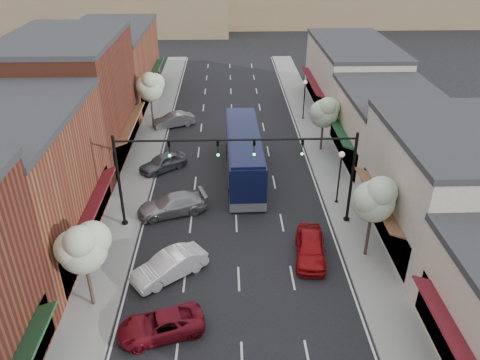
{
  "coord_description": "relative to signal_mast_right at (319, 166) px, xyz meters",
  "views": [
    {
      "loc": [
        -0.59,
        -20.04,
        19.16
      ],
      "look_at": [
        0.34,
        10.5,
        2.2
      ],
      "focal_mm": 35.0,
      "sensor_mm": 36.0,
      "label": 1
    }
  ],
  "objects": [
    {
      "name": "tree_left_near",
      "position": [
        -13.87,
        -8.05,
        -0.4
      ],
      "size": [
        2.85,
        2.65,
        5.69
      ],
      "color": "#47382B",
      "rests_on": "ground"
    },
    {
      "name": "bldg_left_midnear",
      "position": [
        -19.85,
        -2.0,
        0.03
      ],
      "size": [
        10.14,
        14.1,
        9.4
      ],
      "color": "brown",
      "rests_on": "ground"
    },
    {
      "name": "bldg_right_midnear",
      "position": [
        8.1,
        -2.0,
        -0.72
      ],
      "size": [
        9.14,
        12.1,
        7.9
      ],
      "color": "beige",
      "rests_on": "ground"
    },
    {
      "name": "hill_near",
      "position": [
        -30.62,
        70.0,
        -0.62
      ],
      "size": [
        50.0,
        20.0,
        8.0
      ],
      "primitive_type": "cube",
      "color": "#7A6647",
      "rests_on": "ground"
    },
    {
      "name": "sidewalk_right",
      "position": [
        2.78,
        10.5,
        -4.55
      ],
      "size": [
        2.8,
        73.0,
        0.15
      ],
      "primitive_type": "cube",
      "color": "gray",
      "rests_on": "ground"
    },
    {
      "name": "parked_car_b",
      "position": [
        -9.82,
        -5.59,
        -3.84
      ],
      "size": [
        4.77,
        4.21,
        1.56
      ],
      "primitive_type": "imported",
      "rotation": [
        0.0,
        0.0,
        -0.91
      ],
      "color": "white",
      "rests_on": "ground"
    },
    {
      "name": "parked_car_c",
      "position": [
        -10.37,
        1.49,
        -3.88
      ],
      "size": [
        5.53,
        3.56,
        1.49
      ],
      "primitive_type": "imported",
      "rotation": [
        0.0,
        0.0,
        -1.26
      ],
      "color": "#99989D",
      "rests_on": "ground"
    },
    {
      "name": "tree_left_far",
      "position": [
        -13.87,
        17.95,
        -0.02
      ],
      "size": [
        2.85,
        2.65,
        6.13
      ],
      "color": "#47382B",
      "rests_on": "ground"
    },
    {
      "name": "bldg_right_far",
      "position": [
        8.09,
        24.0,
        -0.96
      ],
      "size": [
        9.14,
        16.1,
        7.4
      ],
      "color": "beige",
      "rests_on": "ground"
    },
    {
      "name": "curb_right",
      "position": [
        1.38,
        10.5,
        -4.55
      ],
      "size": [
        0.25,
        73.0,
        0.17
      ],
      "primitive_type": "cube",
      "color": "gray",
      "rests_on": "ground"
    },
    {
      "name": "tree_right_far",
      "position": [
        2.73,
        11.95,
        -0.63
      ],
      "size": [
        2.85,
        2.65,
        5.43
      ],
      "color": "#47382B",
      "rests_on": "ground"
    },
    {
      "name": "signal_mast_left",
      "position": [
        -11.24,
        0.0,
        0.0
      ],
      "size": [
        8.22,
        0.46,
        7.0
      ],
      "color": "black",
      "rests_on": "ground"
    },
    {
      "name": "parked_car_d",
      "position": [
        -11.82,
        8.52,
        -3.89
      ],
      "size": [
        4.43,
        4.11,
        1.47
      ],
      "primitive_type": "imported",
      "rotation": [
        0.0,
        0.0,
        -0.87
      ],
      "color": "slate",
      "rests_on": "ground"
    },
    {
      "name": "parked_car_a",
      "position": [
        -9.82,
        -10.2,
        -3.99
      ],
      "size": [
        4.93,
        3.27,
        1.26
      ],
      "primitive_type": "imported",
      "rotation": [
        0.0,
        0.0,
        -1.29
      ],
      "color": "maroon",
      "rests_on": "ground"
    },
    {
      "name": "lamp_post_far",
      "position": [
        2.18,
        20.0,
        -1.62
      ],
      "size": [
        0.44,
        0.44,
        4.44
      ],
      "color": "black",
      "rests_on": "ground"
    },
    {
      "name": "sidewalk_left",
      "position": [
        -14.02,
        10.5,
        -4.55
      ],
      "size": [
        2.8,
        73.0,
        0.15
      ],
      "primitive_type": "cube",
      "color": "gray",
      "rests_on": "ground"
    },
    {
      "name": "coach_bus",
      "position": [
        -4.82,
        7.43,
        -2.62
      ],
      "size": [
        2.98,
        12.64,
        3.85
      ],
      "rotation": [
        0.0,
        0.0,
        0.02
      ],
      "color": "#0C1233",
      "rests_on": "ground"
    },
    {
      "name": "bldg_left_far",
      "position": [
        -19.84,
        28.0,
        -0.46
      ],
      "size": [
        10.14,
        18.1,
        8.4
      ],
      "color": "brown",
      "rests_on": "ground"
    },
    {
      "name": "curb_left",
      "position": [
        -12.62,
        10.5,
        -4.55
      ],
      "size": [
        0.25,
        73.0,
        0.17
      ],
      "primitive_type": "cube",
      "color": "gray",
      "rests_on": "ground"
    },
    {
      "name": "lamp_post_near",
      "position": [
        2.18,
        2.5,
        -1.62
      ],
      "size": [
        0.44,
        0.44,
        4.44
      ],
      "color": "black",
      "rests_on": "ground"
    },
    {
      "name": "signal_mast_right",
      "position": [
        0.0,
        0.0,
        0.0
      ],
      "size": [
        8.22,
        0.46,
        7.0
      ],
      "color": "black",
      "rests_on": "ground"
    },
    {
      "name": "bldg_left_midfar",
      "position": [
        -19.86,
        12.0,
        0.78
      ],
      "size": [
        10.14,
        14.1,
        10.9
      ],
      "color": "#5E2B1B",
      "rests_on": "ground"
    },
    {
      "name": "parked_car_e",
      "position": [
        -11.82,
        18.46,
        -3.9
      ],
      "size": [
        4.6,
        3.15,
        1.44
      ],
      "primitive_type": "imported",
      "rotation": [
        0.0,
        0.0,
        -1.16
      ],
      "color": "#98989D",
      "rests_on": "ground"
    },
    {
      "name": "ground",
      "position": [
        -5.62,
        -8.0,
        -4.62
      ],
      "size": [
        160.0,
        160.0,
        0.0
      ],
      "primitive_type": "plane",
      "color": "black",
      "rests_on": "ground"
    },
    {
      "name": "red_hatchback",
      "position": [
        -0.95,
        -4.05,
        -3.82
      ],
      "size": [
        2.48,
        4.91,
        1.6
      ],
      "primitive_type": "imported",
      "rotation": [
        0.0,
        0.0,
        -0.13
      ],
      "color": "#9C0B10",
      "rests_on": "ground"
    },
    {
      "name": "tree_right_near",
      "position": [
        2.73,
        -4.05,
        -0.17
      ],
      "size": [
        2.85,
        2.65,
        5.95
      ],
      "color": "#47382B",
      "rests_on": "ground"
    },
    {
      "name": "bldg_right_midfar",
      "position": [
        8.08,
        10.0,
        -1.46
      ],
      "size": [
        9.14,
        12.1,
        6.4
      ],
      "color": "#C3B29B",
      "rests_on": "ground"
    }
  ]
}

